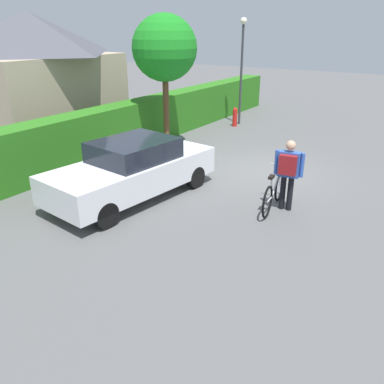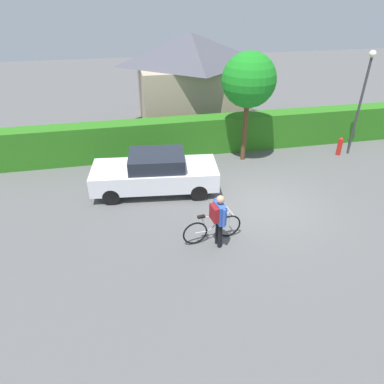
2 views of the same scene
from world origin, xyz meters
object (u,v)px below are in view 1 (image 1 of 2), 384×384
at_px(tree_kerbside, 165,49).
at_px(fire_hydrant, 235,117).
at_px(street_lamp, 242,58).
at_px(bicycle, 274,192).
at_px(person_rider, 288,169).
at_px(parked_car_near, 133,169).

distance_m(tree_kerbside, fire_hydrant, 5.27).
bearing_deg(tree_kerbside, street_lamp, -4.73).
relative_size(bicycle, street_lamp, 0.41).
xyz_separation_m(bicycle, street_lamp, (7.60, 4.77, 2.41)).
height_order(bicycle, person_rider, person_rider).
bearing_deg(street_lamp, fire_hydrant, -174.56).
relative_size(parked_car_near, person_rider, 2.75).
bearing_deg(fire_hydrant, person_rider, -144.51).
distance_m(parked_car_near, bicycle, 3.50).
relative_size(parked_car_near, fire_hydrant, 5.73).
bearing_deg(tree_kerbside, parked_car_near, -154.24).
bearing_deg(parked_car_near, tree_kerbside, 25.76).
distance_m(bicycle, tree_kerbside, 6.55).
distance_m(parked_car_near, fire_hydrant, 8.50).
height_order(parked_car_near, tree_kerbside, tree_kerbside).
distance_m(bicycle, street_lamp, 9.29).
height_order(person_rider, fire_hydrant, person_rider).
bearing_deg(person_rider, fire_hydrant, 35.49).
xyz_separation_m(bicycle, tree_kerbside, (2.73, 5.17, 2.95)).
relative_size(person_rider, street_lamp, 0.38).
height_order(person_rider, street_lamp, street_lamp).
relative_size(tree_kerbside, fire_hydrant, 5.50).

